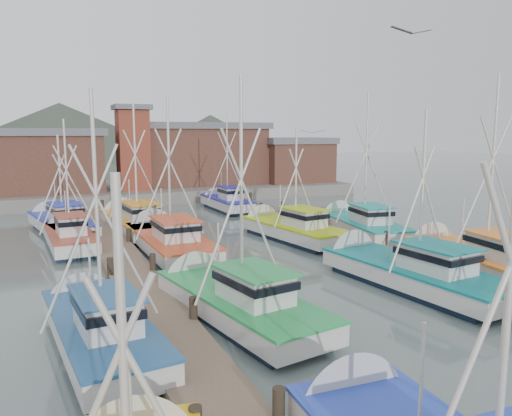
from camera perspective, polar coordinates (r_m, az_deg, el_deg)
name	(u,v)px	position (r m, az deg, el deg)	size (l,w,h in m)	color
ground	(311,292)	(22.64, 6.32, -9.50)	(260.00, 260.00, 0.00)	#4A5956
dock_left	(136,281)	(23.98, -13.58, -8.12)	(2.30, 46.00, 1.50)	brown
dock_right	(383,252)	(29.60, 14.28, -4.95)	(2.30, 46.00, 1.50)	brown
quay	(147,190)	(57.03, -12.40, 1.98)	(44.00, 16.00, 1.20)	slate
shed_left	(37,160)	(53.71, -23.75, 5.05)	(12.72, 8.48, 6.20)	brown
shed_center	(198,153)	(58.15, -6.69, 6.29)	(14.84, 9.54, 6.90)	brown
shed_right	(294,159)	(59.59, 4.40, 5.55)	(8.48, 6.36, 5.20)	brown
lookout_tower	(133,147)	(52.40, -13.89, 6.78)	(3.60, 3.60, 8.50)	maroon
distant_hills	(31,160)	(141.42, -24.29, 5.04)	(175.00, 140.00, 42.00)	#3D483C
boat_4	(232,300)	(19.45, -2.78, -10.42)	(4.41, 9.67, 9.79)	black
boat_5	(405,271)	(24.21, 16.65, -6.93)	(4.28, 10.35, 8.94)	black
boat_6	(98,327)	(17.68, -17.58, -12.82)	(3.67, 8.78, 9.03)	black
boat_7	(475,258)	(27.83, 23.73, -5.27)	(4.29, 9.97, 10.65)	black
boat_8	(167,240)	(30.23, -10.11, -3.61)	(4.09, 10.44, 10.01)	black
boat_9	(289,229)	(33.24, 3.76, -2.39)	(4.26, 9.69, 8.25)	black
boat_10	(69,237)	(32.79, -20.60, -3.08)	(3.42, 8.21, 8.43)	black
boat_11	(359,224)	(35.40, 11.70, -1.85)	(4.32, 9.80, 10.55)	black
boat_12	(134,221)	(36.94, -13.73, -1.49)	(4.14, 10.41, 9.93)	black
boat_13	(225,202)	(45.73, -3.57, 0.66)	(3.71, 8.22, 9.44)	black
boat_14	(60,223)	(37.97, -21.48, -1.59)	(4.56, 9.70, 7.68)	black
gull_near	(411,32)	(17.53, 17.35, 18.68)	(1.55, 0.62, 0.24)	gray
gull_far	(313,132)	(29.20, 6.52, 8.62)	(1.50, 0.66, 0.24)	gray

